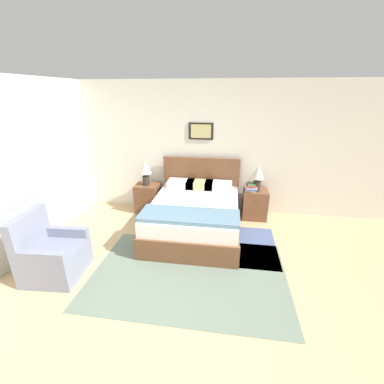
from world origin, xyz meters
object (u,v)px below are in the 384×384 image
at_px(armchair, 52,255).
at_px(table_lamp_by_door, 258,175).
at_px(nightstand_by_door, 255,204).
at_px(table_lamp_near_window, 145,170).
at_px(bed, 195,215).
at_px(nightstand_near_window, 148,198).

xyz_separation_m(armchair, table_lamp_by_door, (2.87, 2.16, 0.60)).
bearing_deg(armchair, nightstand_by_door, 123.16).
distance_m(armchair, table_lamp_near_window, 2.34).
height_order(table_lamp_near_window, table_lamp_by_door, same).
distance_m(nightstand_by_door, table_lamp_near_window, 2.29).
bearing_deg(nightstand_by_door, table_lamp_by_door, -76.21).
bearing_deg(table_lamp_by_door, table_lamp_near_window, 180.00).
distance_m(table_lamp_near_window, table_lamp_by_door, 2.22).
relative_size(bed, table_lamp_by_door, 3.88).
distance_m(bed, nightstand_by_door, 1.32).
distance_m(nightstand_by_door, table_lamp_by_door, 0.61).
relative_size(armchair, nightstand_near_window, 1.56).
bearing_deg(table_lamp_by_door, armchair, -143.01).
bearing_deg(table_lamp_by_door, nightstand_near_window, 179.49).
height_order(bed, table_lamp_near_window, bed).
distance_m(armchair, table_lamp_by_door, 3.64).
height_order(armchair, nightstand_by_door, armchair).
bearing_deg(bed, table_lamp_near_window, 147.30).
xyz_separation_m(bed, nightstand_by_door, (1.10, 0.73, -0.04)).
bearing_deg(nightstand_near_window, table_lamp_by_door, -0.51).
relative_size(bed, nightstand_near_window, 3.30).
xyz_separation_m(bed, table_lamp_by_door, (1.11, 0.71, 0.58)).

